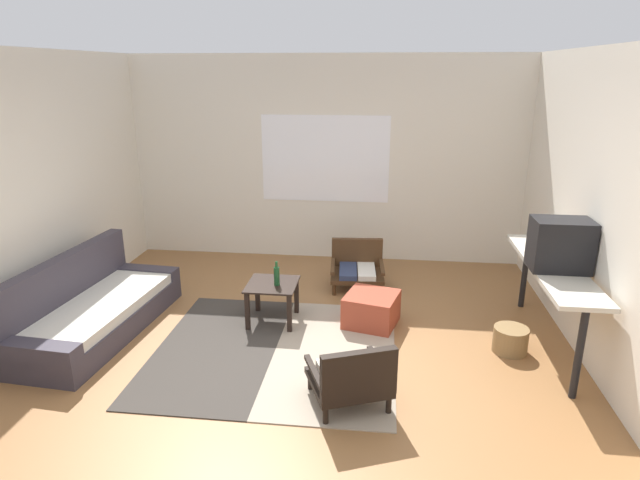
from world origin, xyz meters
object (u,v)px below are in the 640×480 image
wicker_basket (510,340)px  ottoman_orange (371,309)px  coffee_table (272,292)px  console_shelf (552,273)px  armchair_by_window (357,266)px  crt_television (560,245)px  clay_vase (545,242)px  glass_bottle (277,275)px  couch (92,310)px  armchair_striped_foreground (352,377)px

wicker_basket → ottoman_orange: bearing=162.6°
coffee_table → console_shelf: bearing=-3.8°
armchair_by_window → crt_television: 2.43m
ottoman_orange → crt_television: (1.63, -0.34, 0.87)m
crt_television → wicker_basket: (-0.34, -0.06, -0.92)m
clay_vase → glass_bottle: 2.63m
wicker_basket → couch: bearing=-178.9°
couch → coffee_table: (1.74, 0.43, 0.10)m
couch → console_shelf: 4.42m
clay_vase → wicker_basket: bearing=-124.2°
armchair_by_window → crt_television: crt_television is taller
crt_television → clay_vase: size_ratio=1.54×
couch → clay_vase: size_ratio=6.32×
console_shelf → armchair_striped_foreground: bearing=-145.4°
ottoman_orange → armchair_striped_foreground: bearing=-94.5°
crt_television → clay_vase: (0.00, 0.44, -0.12)m
clay_vase → coffee_table: bearing=-176.7°
console_shelf → crt_television: 0.33m
armchair_striped_foreground → clay_vase: 2.42m
armchair_by_window → clay_vase: bearing=-26.9°
armchair_by_window → console_shelf: 2.28m
couch → coffee_table: couch is taller
couch → armchair_by_window: (2.55, 1.51, 0.01)m
glass_bottle → couch: bearing=-167.6°
armchair_striped_foreground → ottoman_orange: armchair_striped_foreground is taller
armchair_striped_foreground → crt_television: 2.20m
console_shelf → clay_vase: (0.00, 0.33, 0.19)m
ottoman_orange → glass_bottle: (-0.96, -0.09, 0.36)m
couch → ottoman_orange: size_ratio=4.11×
armchair_by_window → clay_vase: 2.17m
armchair_by_window → armchair_striped_foreground: bearing=-88.0°
armchair_striped_foreground → crt_television: crt_television is taller
armchair_striped_foreground → wicker_basket: bearing=36.3°
coffee_table → clay_vase: 2.72m
console_shelf → clay_vase: bearing=90.0°
armchair_by_window → console_shelf: (1.84, -1.26, 0.49)m
armchair_by_window → ottoman_orange: size_ratio=1.33×
armchair_by_window → wicker_basket: bearing=-43.9°
ottoman_orange → wicker_basket: ottoman_orange is taller
coffee_table → glass_bottle: glass_bottle is taller
coffee_table → console_shelf: console_shelf is taller
crt_television → ottoman_orange: bearing=168.2°
console_shelf → coffee_table: bearing=176.2°
couch → armchair_by_window: bearing=30.7°
couch → crt_television: crt_television is taller
console_shelf → wicker_basket: (-0.34, -0.17, -0.61)m
armchair_striped_foreground → ottoman_orange: 1.44m
crt_television → console_shelf: bearing=88.3°
armchair_by_window → glass_bottle: bearing=-124.0°
armchair_by_window → armchair_striped_foreground: size_ratio=0.90×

